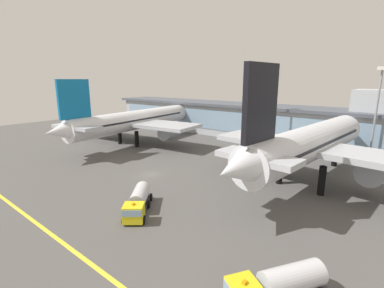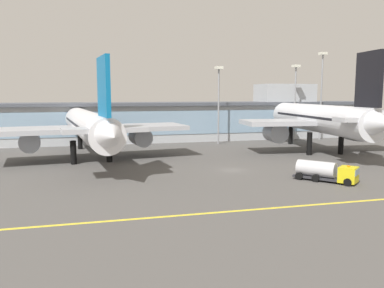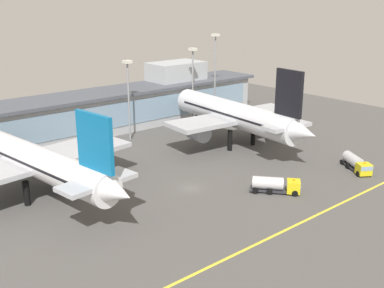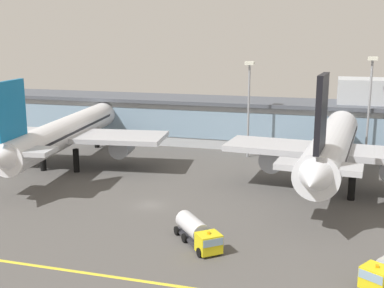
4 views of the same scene
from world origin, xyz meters
name	(u,v)px [view 1 (image 1 of 4)]	position (x,y,z in m)	size (l,w,h in m)	color
ground_plane	(149,175)	(0.00, 0.00, 0.00)	(180.00, 180.00, 0.00)	#514F4C
taxiway_centreline_stripe	(28,217)	(0.00, -22.00, 0.01)	(144.00, 0.50, 0.01)	yellow
terminal_building	(262,120)	(2.09, 44.88, 5.79)	(116.16, 14.00, 15.73)	#ADB2B7
airliner_near_left	(135,121)	(-23.39, 16.17, 6.65)	(39.00, 53.26, 18.20)	black
airliner_near_right	(309,144)	(25.32, 14.07, 7.38)	(34.32, 48.93, 20.10)	black
fuel_tanker_truck	(275,285)	(31.79, -14.87, 1.51)	(6.84, 8.96, 2.90)	black
baggage_tug_near	(138,202)	(10.49, -11.62, 1.51)	(7.65, 8.51, 2.90)	black
apron_light_mast_west	(268,99)	(8.67, 33.72, 13.25)	(1.80, 1.80, 19.69)	gray
apron_light_mast_east	(378,100)	(32.04, 37.00, 13.85)	(1.80, 1.80, 20.75)	gray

